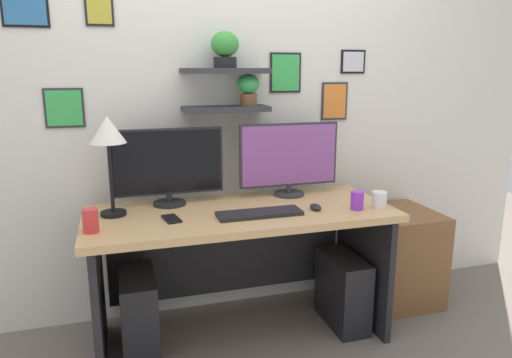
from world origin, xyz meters
TOP-DOWN VIEW (x-y plane):
  - ground_plane at (0.00, 0.00)m, footprint 8.00×8.00m
  - back_wall_assembly at (-0.00, 0.44)m, footprint 4.40×0.24m
  - desk at (0.00, 0.05)m, footprint 1.63×0.68m
  - monitor_left at (-0.35, 0.22)m, footprint 0.61×0.18m
  - monitor_right at (0.35, 0.22)m, footprint 0.60×0.18m
  - keyboard at (0.07, -0.12)m, footprint 0.44×0.14m
  - computer_mouse at (0.38, -0.11)m, footprint 0.06×0.09m
  - desk_lamp at (-0.65, 0.10)m, footprint 0.18×0.18m
  - cell_phone at (-0.38, -0.07)m, footprint 0.09×0.15m
  - coffee_mug at (0.73, -0.18)m, footprint 0.08×0.08m
  - pen_cup at (0.60, -0.17)m, footprint 0.07×0.07m
  - water_cup at (-0.75, -0.14)m, footprint 0.07×0.07m
  - drawer_cabinet at (1.09, 0.15)m, footprint 0.44×0.50m
  - computer_tower_left at (-0.56, -0.01)m, footprint 0.18×0.40m
  - computer_tower_right at (0.61, -0.04)m, footprint 0.18×0.40m

SIDE VIEW (x-z plane):
  - ground_plane at x=0.00m, z-range 0.00..0.00m
  - computer_tower_right at x=0.61m, z-range 0.00..0.42m
  - computer_tower_left at x=-0.56m, z-range 0.00..0.45m
  - drawer_cabinet at x=1.09m, z-range 0.00..0.60m
  - desk at x=0.00m, z-range 0.17..0.92m
  - cell_phone at x=-0.38m, z-range 0.75..0.76m
  - keyboard at x=0.07m, z-range 0.75..0.77m
  - computer_mouse at x=0.38m, z-range 0.75..0.78m
  - coffee_mug at x=0.73m, z-range 0.75..0.84m
  - pen_cup at x=0.60m, z-range 0.75..0.85m
  - water_cup at x=-0.75m, z-range 0.75..0.86m
  - monitor_left at x=-0.35m, z-range 0.76..1.18m
  - monitor_right at x=0.35m, z-range 0.76..1.19m
  - desk_lamp at x=-0.65m, z-range 0.90..1.41m
  - back_wall_assembly at x=0.00m, z-range 0.00..2.70m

